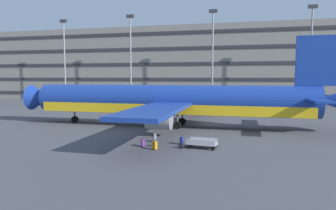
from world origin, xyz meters
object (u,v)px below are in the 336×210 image
(backpack_black, at_px, (182,146))
(suitcase_upright, at_px, (182,140))
(suitcase_purple, at_px, (155,145))
(suitcase_scuffed, at_px, (155,137))
(airliner, at_px, (172,101))
(backpack_red, at_px, (154,144))
(baggage_cart, at_px, (202,143))
(suitcase_laid_flat, at_px, (143,143))

(backpack_black, bearing_deg, suitcase_upright, 100.81)
(suitcase_purple, distance_m, suitcase_scuffed, 3.08)
(airliner, bearing_deg, backpack_red, -86.10)
(suitcase_purple, distance_m, backpack_red, 1.26)
(backpack_black, bearing_deg, baggage_cart, 19.37)
(baggage_cart, bearing_deg, backpack_red, -175.96)
(suitcase_laid_flat, relative_size, suitcase_scuffed, 0.84)
(suitcase_upright, xyz_separation_m, backpack_red, (-2.28, -1.33, -0.17))
(suitcase_upright, relative_size, suitcase_scuffed, 0.94)
(suitcase_upright, bearing_deg, suitcase_laid_flat, -152.13)
(suitcase_upright, height_order, backpack_black, suitcase_upright)
(suitcase_purple, relative_size, backpack_red, 1.80)
(baggage_cart, bearing_deg, suitcase_upright, 152.36)
(backpack_black, bearing_deg, airliner, 106.55)
(airliner, bearing_deg, suitcase_laid_flat, -90.65)
(suitcase_scuffed, distance_m, backpack_red, 1.85)
(airliner, xyz_separation_m, backpack_black, (3.33, -11.22, -2.91))
(backpack_black, distance_m, baggage_cart, 1.76)
(backpack_black, bearing_deg, suitcase_laid_flat, -179.05)
(suitcase_purple, bearing_deg, backpack_black, 22.28)
(suitcase_upright, distance_m, suitcase_purple, 3.10)
(suitcase_upright, bearing_deg, suitcase_scuffed, 170.20)
(suitcase_laid_flat, xyz_separation_m, suitcase_purple, (1.31, -0.82, 0.02))
(suitcase_purple, height_order, backpack_red, suitcase_purple)
(backpack_black, height_order, backpack_red, backpack_black)
(suitcase_purple, bearing_deg, suitcase_laid_flat, 147.82)
(suitcase_upright, relative_size, backpack_black, 1.63)
(suitcase_scuffed, bearing_deg, suitcase_upright, -9.80)
(suitcase_laid_flat, xyz_separation_m, backpack_black, (3.46, 0.06, -0.12))
(suitcase_scuffed, height_order, backpack_red, suitcase_scuffed)
(suitcase_laid_flat, distance_m, backpack_red, 0.95)
(airliner, height_order, suitcase_scuffed, airliner)
(suitcase_scuffed, xyz_separation_m, baggage_cart, (4.65, -1.49, -0.01))
(airliner, distance_m, suitcase_laid_flat, 11.61)
(airliner, bearing_deg, suitcase_upright, -72.52)
(airliner, xyz_separation_m, suitcase_laid_flat, (-0.13, -11.27, -2.78))
(suitcase_laid_flat, xyz_separation_m, suitcase_scuffed, (0.46, 2.13, 0.07))
(backpack_black, bearing_deg, backpack_red, 173.77)
(suitcase_purple, bearing_deg, backpack_red, 110.58)
(baggage_cart, bearing_deg, suitcase_laid_flat, -172.88)
(airliner, height_order, backpack_black, airliner)
(airliner, xyz_separation_m, backpack_red, (0.74, -10.93, -2.95))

